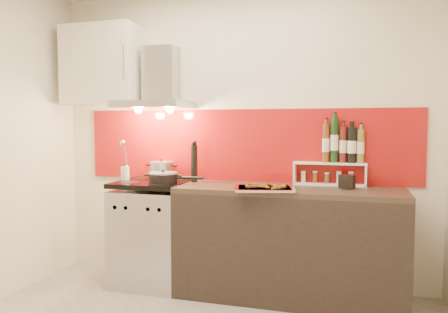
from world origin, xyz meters
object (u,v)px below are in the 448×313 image
(counter, at_px, (288,243))
(pepper_mill, at_px, (194,162))
(range_stove, at_px, (153,234))
(baking_tray, at_px, (264,188))
(saute_pan, at_px, (164,177))
(stock_pot, at_px, (162,170))

(counter, bearing_deg, pepper_mill, 172.44)
(pepper_mill, bearing_deg, counter, -7.56)
(range_stove, distance_m, baking_tray, 1.16)
(saute_pan, bearing_deg, range_stove, 154.44)
(range_stove, bearing_deg, saute_pan, -25.56)
(saute_pan, relative_size, baking_tray, 0.91)
(counter, distance_m, pepper_mill, 1.06)
(saute_pan, bearing_deg, baking_tray, -7.59)
(counter, bearing_deg, stock_pot, 171.73)
(range_stove, bearing_deg, counter, 0.23)
(counter, bearing_deg, saute_pan, -175.98)
(counter, bearing_deg, range_stove, -179.77)
(range_stove, relative_size, counter, 0.51)
(pepper_mill, bearing_deg, stock_pot, 169.96)
(saute_pan, xyz_separation_m, baking_tray, (0.89, -0.12, -0.04))
(stock_pot, xyz_separation_m, pepper_mill, (0.34, -0.06, 0.09))
(stock_pot, xyz_separation_m, baking_tray, (1.02, -0.37, -0.07))
(pepper_mill, xyz_separation_m, baking_tray, (0.69, -0.31, -0.16))
(range_stove, bearing_deg, pepper_mill, 18.58)
(saute_pan, height_order, pepper_mill, pepper_mill)
(stock_pot, relative_size, baking_tray, 0.41)
(range_stove, xyz_separation_m, counter, (1.20, 0.00, 0.01))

